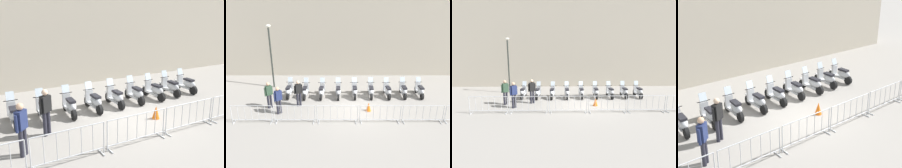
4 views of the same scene
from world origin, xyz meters
The scene contains 17 objects.
ground_plane centered at (0.00, 0.00, 0.00)m, with size 120.00×120.00×0.00m, color gray.
motorcycle_0 centered at (-4.85, 1.14, 0.45)m, with size 0.63×1.72×1.24m.
motorcycle_1 centered at (-3.71, 1.24, 0.45)m, with size 0.61×1.72×1.24m.
motorcycle_2 centered at (-2.58, 1.43, 0.45)m, with size 0.59×1.72×1.24m.
motorcycle_3 centered at (-1.45, 1.64, 0.45)m, with size 0.66×1.72×1.24m.
motorcycle_4 centered at (-0.34, 1.89, 0.45)m, with size 0.64×1.72×1.24m.
motorcycle_5 centered at (0.78, 2.12, 0.45)m, with size 0.61×1.72×1.24m.
motorcycle_6 centered at (1.92, 2.29, 0.45)m, with size 0.70×1.71×1.24m.
motorcycle_7 centered at (3.02, 2.57, 0.45)m, with size 0.63×1.72×1.24m.
motorcycle_8 centered at (4.15, 2.77, 0.45)m, with size 0.66×1.72×1.24m.
barrier_segment_1 centered at (-3.25, -2.21, 0.53)m, with size 2.27×0.81×1.07m.
barrier_segment_2 centered at (-0.90, -1.79, 0.53)m, with size 2.27×0.81×1.07m.
barrier_segment_3 centered at (1.46, -1.37, 0.53)m, with size 2.27×0.81×1.07m.
barrier_segment_4 centered at (3.81, -0.95, 0.53)m, with size 2.27×0.81×1.07m.
officer_near_row_end centered at (-3.70, -0.14, 0.98)m, with size 0.46×0.39×1.73m.
officer_by_barriers centered at (-4.54, -1.36, 0.98)m, with size 0.39×0.46×1.73m.
traffic_cone centered at (0.75, -0.07, 0.28)m, with size 0.32×0.32×0.55m, color orange.
Camera 4 is at (-6.10, -10.07, 6.06)m, focal length 48.59 mm.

